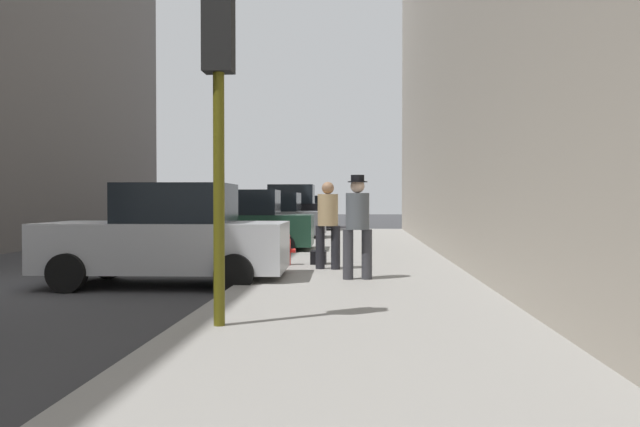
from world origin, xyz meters
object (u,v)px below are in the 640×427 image
Objects in this scene: parked_black_suv at (288,211)px; parked_red_hatchback at (301,212)px; parked_gray_coupe at (269,218)px; duffel_bag at (318,257)px; parked_dark_green_sedan at (238,224)px; pedestrian_in_tan_coat at (328,220)px; parked_silver_sedan at (169,237)px; traffic_light at (219,81)px; pedestrian_with_beanie at (357,221)px; fire_hydrant at (285,248)px.

parked_red_hatchback is (0.00, 6.24, -0.18)m from parked_black_suv.
parked_gray_coupe reaches higher than duffel_bag.
parked_dark_green_sedan is 2.49× the size of pedestrian_in_tan_coat.
pedestrian_in_tan_coat is (2.73, -23.03, 0.26)m from parked_red_hatchback.
parked_gray_coupe is 9.60× the size of duffel_bag.
traffic_light reaches higher than parked_silver_sedan.
parked_silver_sedan is 2.49× the size of pedestrian_in_tan_coat.
parked_silver_sedan and parked_red_hatchback have the same top height.
pedestrian_in_tan_coat is at bearing 27.89° from parked_silver_sedan.
duffel_bag is at bearing 84.63° from traffic_light.
parked_silver_sedan is 1.18× the size of traffic_light.
pedestrian_in_tan_coat reaches higher than parked_dark_green_sedan.
duffel_bag is (2.47, -3.81, -0.56)m from parked_dark_green_sedan.
parked_gray_coupe is at bearing 104.30° from duffel_bag.
pedestrian_in_tan_coat is at bearing -80.78° from parked_black_suv.
pedestrian_with_beanie is 1.67m from pedestrian_in_tan_coat.
fire_hydrant is (1.80, -16.08, -0.54)m from parked_black_suv.
traffic_light is (0.05, -6.32, 2.26)m from fire_hydrant.
parked_red_hatchback is 2.36× the size of pedestrian_with_beanie.
pedestrian_with_beanie is 4.04× the size of duffel_bag.
parked_dark_green_sedan is 5.53m from pedestrian_in_tan_coat.
parked_dark_green_sedan and parked_red_hatchback have the same top height.
parked_silver_sedan is 2.83m from fire_hydrant.
traffic_light is at bearing -98.85° from pedestrian_in_tan_coat.
parked_black_suv is 18.66m from pedestrian_with_beanie.
pedestrian_with_beanie is (3.31, -18.36, 0.10)m from parked_black_suv.
parked_silver_sedan is 6.25m from parked_dark_green_sedan.
fire_hydrant is at bearing 123.50° from pedestrian_with_beanie.
duffel_bag is at bearing 108.13° from pedestrian_with_beanie.
parked_gray_coupe reaches higher than fire_hydrant.
parked_black_suv reaches higher than parked_red_hatchback.
parked_dark_green_sedan and parked_gray_coupe have the same top height.
parked_red_hatchback is 28.76m from traffic_light.
pedestrian_with_beanie reaches higher than duffel_bag.
fire_hydrant is 0.76m from duffel_bag.
parked_gray_coupe is 11.05m from pedestrian_in_tan_coat.
pedestrian_in_tan_coat reaches higher than duffel_bag.
pedestrian_with_beanie is at bearing -62.51° from parked_dark_green_sedan.
pedestrian_in_tan_coat is at bearing -75.83° from duffel_bag.
traffic_light is (1.85, -28.64, 1.91)m from parked_red_hatchback.
traffic_light reaches higher than duffel_bag.
parked_dark_green_sedan is at bearing 113.81° from fire_hydrant.
parked_dark_green_sedan is 2.40× the size of pedestrian_with_beanie.
duffel_bag is at bearing -83.59° from parked_red_hatchback.
traffic_light is (1.85, -22.40, 1.73)m from parked_black_suv.
parked_red_hatchback is 24.82m from pedestrian_with_beanie.
fire_hydrant is (1.80, 2.16, -0.35)m from parked_silver_sedan.
traffic_light reaches higher than parked_black_suv.
parked_black_suv is at bearing 99.22° from pedestrian_in_tan_coat.
parked_gray_coupe is at bearing 90.00° from parked_dark_green_sedan.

